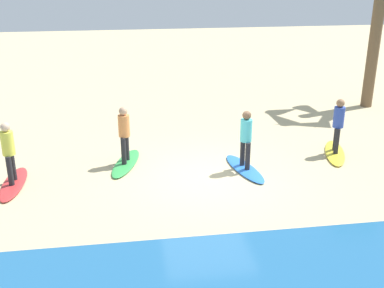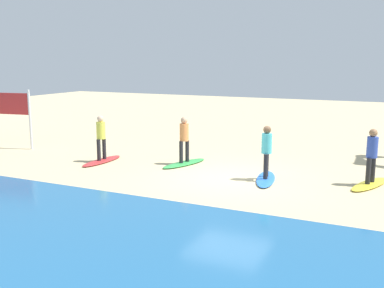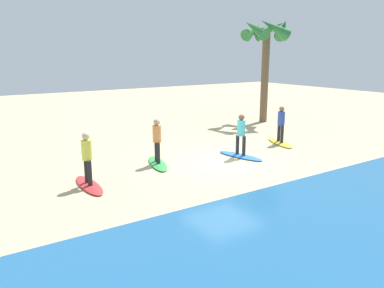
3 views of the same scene
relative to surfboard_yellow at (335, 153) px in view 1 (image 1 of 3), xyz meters
name	(u,v)px [view 1 (image 1 of 3)]	position (x,y,z in m)	size (l,w,h in m)	color
ground_plane	(208,177)	(4.11, 1.04, -0.04)	(60.00, 60.00, 0.00)	#CCB789
surfboard_yellow	(335,153)	(0.00, 0.00, 0.00)	(2.10, 0.56, 0.09)	yellow
surfer_yellow	(338,122)	(0.00, 0.00, 0.99)	(0.32, 0.44, 1.64)	#232328
surfboard_blue	(244,168)	(3.00, 0.74, 0.00)	(2.10, 0.56, 0.09)	blue
surfer_blue	(246,135)	(3.00, 0.74, 0.99)	(0.32, 0.45, 1.64)	#232328
surfboard_green	(126,163)	(6.29, -0.14, 0.00)	(2.10, 0.56, 0.09)	green
surfer_green	(124,131)	(6.29, -0.14, 0.99)	(0.32, 0.45, 1.64)	#232328
surfboard_red	(14,184)	(9.22, 0.79, 0.00)	(2.10, 0.56, 0.09)	red
surfer_red	(8,148)	(9.22, 0.79, 0.99)	(0.32, 0.46, 1.64)	#232328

